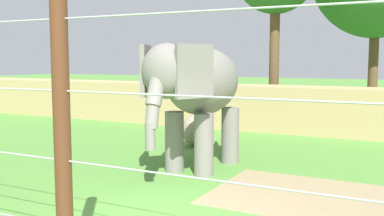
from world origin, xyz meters
TOP-DOWN VIEW (x-y plane):
  - dirt_patch at (2.92, 2.49)m, footprint 6.29×3.06m
  - embankment_wall at (0.00, 10.47)m, footprint 36.00×1.80m
  - elephant at (-1.28, 3.50)m, footprint 1.74×4.14m
  - enrichment_ball at (-2.61, 6.20)m, footprint 1.01×1.01m
  - cable_fence at (-0.02, -2.44)m, footprint 10.21×0.20m

SIDE VIEW (x-z plane):
  - dirt_patch at x=2.92m, z-range 0.00..0.01m
  - enrichment_ball at x=-2.61m, z-range 0.00..1.01m
  - embankment_wall at x=0.00m, z-range 0.00..1.71m
  - elephant at x=-1.28m, z-range 0.50..3.56m
  - cable_fence at x=-0.02m, z-range 0.01..4.14m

